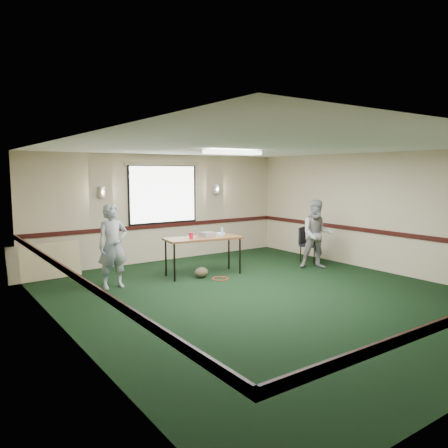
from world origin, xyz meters
TOP-DOWN VIEW (x-y plane):
  - ground at (0.00, 0.00)m, footprint 8.00×8.00m
  - room_shell at (0.00, 2.12)m, footprint 8.00×8.02m
  - folding_table at (-0.04, 2.03)m, footprint 1.76×0.91m
  - projector at (0.10, 2.11)m, footprint 0.33×0.29m
  - game_console at (0.49, 2.15)m, footprint 0.21×0.18m
  - red_cup at (-0.37, 2.00)m, footprint 0.09×0.09m
  - water_bottle at (0.39, 1.92)m, footprint 0.06×0.06m
  - duffel_bag at (-0.21, 1.84)m, footprint 0.34×0.28m
  - cable_coil at (0.05, 1.50)m, footprint 0.39×0.39m
  - folded_table at (-3.00, 3.60)m, footprint 1.50×0.32m
  - conference_chair at (2.89, 1.76)m, footprint 0.56×0.57m
  - person_left at (-2.06, 2.13)m, footprint 0.60×0.40m
  - person_right at (2.51, 1.07)m, footprint 1.00×0.95m

SIDE VIEW (x-z plane):
  - ground at x=0.00m, z-range 0.00..0.00m
  - cable_coil at x=0.05m, z-range 0.00..0.02m
  - duffel_bag at x=-0.21m, z-range 0.00..0.22m
  - folded_table at x=-3.00m, z-range 0.00..0.76m
  - conference_chair at x=2.89m, z-range 0.07..0.95m
  - folding_table at x=-0.04m, z-range 0.36..1.20m
  - person_right at x=2.51m, z-range 0.00..1.62m
  - person_left at x=-2.06m, z-range 0.00..1.65m
  - game_console at x=0.49m, z-range 0.84..0.88m
  - projector at x=0.10m, z-range 0.84..0.93m
  - red_cup at x=-0.37m, z-range 0.84..0.97m
  - water_bottle at x=0.39m, z-range 0.84..1.03m
  - room_shell at x=0.00m, z-range -2.42..5.58m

